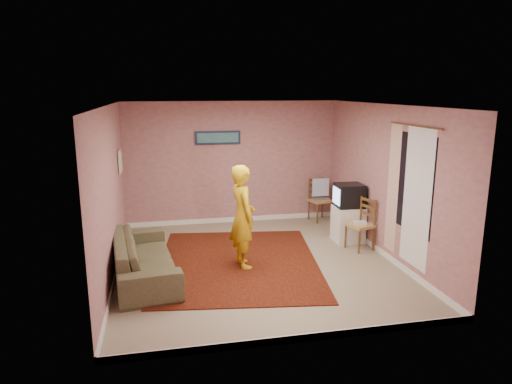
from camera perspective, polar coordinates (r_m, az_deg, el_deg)
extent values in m
plane|color=gray|center=(7.71, -0.01, -8.87)|extent=(5.00, 5.00, 0.00)
cube|color=tan|center=(9.75, -3.00, 3.64)|extent=(4.50, 0.02, 2.60)
cube|color=tan|center=(4.99, 5.86, -5.33)|extent=(4.50, 0.02, 2.60)
cube|color=tan|center=(7.23, -17.74, -0.19)|extent=(0.02, 5.00, 2.60)
cube|color=tan|center=(8.09, 15.80, 1.27)|extent=(0.02, 5.00, 2.60)
cube|color=silver|center=(7.17, -0.01, 10.81)|extent=(4.50, 5.00, 0.02)
cube|color=white|center=(10.02, -2.91, -3.44)|extent=(4.50, 0.02, 0.10)
cube|color=white|center=(5.52, 5.52, -17.73)|extent=(4.50, 0.02, 0.10)
cube|color=white|center=(7.60, -17.02, -9.41)|extent=(0.02, 5.00, 0.10)
cube|color=white|center=(8.41, 15.23, -7.10)|extent=(0.02, 5.00, 0.10)
cube|color=black|center=(7.29, 19.06, 1.02)|extent=(0.01, 1.10, 1.50)
cube|color=white|center=(7.20, 19.45, -0.78)|extent=(0.01, 0.75, 2.10)
cube|color=silver|center=(7.78, 16.73, 0.39)|extent=(0.01, 0.35, 2.10)
cylinder|color=brown|center=(7.15, 19.26, 7.85)|extent=(0.02, 1.40, 0.02)
cube|color=#151D3A|center=(9.61, -4.79, 6.79)|extent=(0.95, 0.03, 0.28)
cube|color=#2A5775|center=(9.59, -4.78, 6.77)|extent=(0.86, 0.01, 0.20)
cube|color=beige|center=(8.75, -16.64, 3.72)|extent=(0.03, 0.38, 0.42)
cube|color=silver|center=(8.75, -16.51, 3.73)|extent=(0.01, 0.30, 0.34)
cube|color=black|center=(7.73, -2.26, -8.78)|extent=(3.04, 3.60, 0.02)
cube|color=white|center=(8.86, 11.43, -3.92)|extent=(0.53, 0.48, 0.68)
cube|color=black|center=(8.72, 11.59, -0.42)|extent=(0.52, 0.47, 0.43)
cube|color=#8CB2F2|center=(8.63, 10.02, -0.48)|extent=(0.03, 0.36, 0.31)
cube|color=tan|center=(10.10, 8.02, -1.07)|extent=(0.51, 0.49, 0.05)
cube|color=brown|center=(10.05, 8.06, 0.26)|extent=(0.42, 0.14, 0.48)
cube|color=#AEADB2|center=(10.09, 8.03, -0.78)|extent=(0.35, 0.27, 0.06)
cube|color=#83B3D7|center=(10.03, 8.07, 0.60)|extent=(0.37, 0.05, 0.39)
cube|color=tan|center=(8.43, 12.88, -4.06)|extent=(0.51, 0.52, 0.05)
cube|color=brown|center=(8.36, 12.96, -2.48)|extent=(0.17, 0.41, 0.48)
cube|color=silver|center=(8.42, 12.90, -3.75)|extent=(0.24, 0.20, 0.04)
imported|color=brown|center=(7.27, -13.82, -7.91)|extent=(1.12, 2.30, 0.65)
imported|color=gold|center=(7.33, -1.68, -3.09)|extent=(0.49, 0.67, 1.68)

